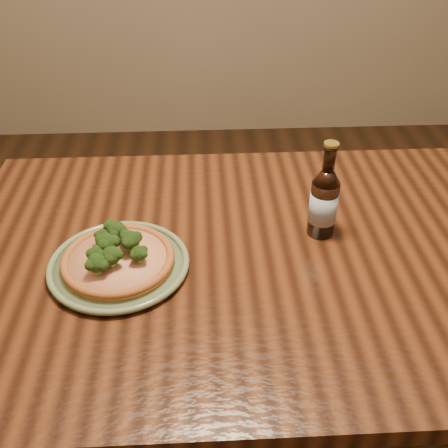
{
  "coord_description": "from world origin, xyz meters",
  "views": [
    {
      "loc": [
        -0.25,
        -0.79,
        1.48
      ],
      "look_at": [
        -0.2,
        0.11,
        0.82
      ],
      "focal_mm": 42.0,
      "sensor_mm": 36.0,
      "label": 1
    }
  ],
  "objects_px": {
    "beer_bottle": "(324,202)",
    "table": "(310,280)",
    "pizza": "(117,257)",
    "plate": "(119,265)"
  },
  "relations": [
    {
      "from": "pizza",
      "to": "plate",
      "type": "bearing_deg",
      "value": -31.4
    },
    {
      "from": "table",
      "to": "beer_bottle",
      "type": "distance_m",
      "value": 0.19
    },
    {
      "from": "table",
      "to": "beer_bottle",
      "type": "height_order",
      "value": "beer_bottle"
    },
    {
      "from": "plate",
      "to": "pizza",
      "type": "distance_m",
      "value": 0.02
    },
    {
      "from": "table",
      "to": "pizza",
      "type": "relative_size",
      "value": 6.76
    },
    {
      "from": "beer_bottle",
      "to": "table",
      "type": "bearing_deg",
      "value": -132.38
    },
    {
      "from": "table",
      "to": "plate",
      "type": "distance_m",
      "value": 0.44
    },
    {
      "from": "beer_bottle",
      "to": "pizza",
      "type": "bearing_deg",
      "value": 172.21
    },
    {
      "from": "pizza",
      "to": "beer_bottle",
      "type": "relative_size",
      "value": 1.03
    },
    {
      "from": "plate",
      "to": "pizza",
      "type": "xyz_separation_m",
      "value": [
        -0.0,
        0.0,
        0.02
      ]
    }
  ]
}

